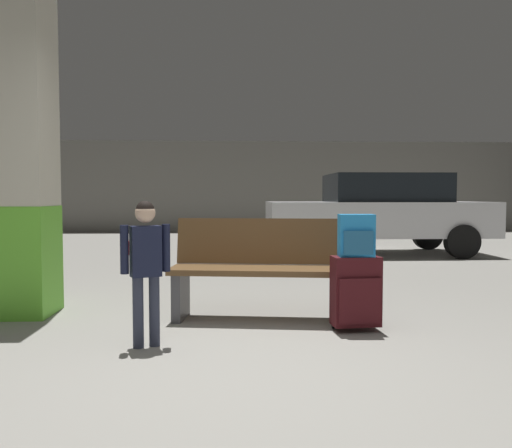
{
  "coord_description": "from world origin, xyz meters",
  "views": [
    {
      "loc": [
        -0.04,
        -3.12,
        1.08
      ],
      "look_at": [
        0.16,
        1.3,
        0.85
      ],
      "focal_mm": 36.16,
      "sensor_mm": 36.0,
      "label": 1
    }
  ],
  "objects_px": {
    "suitcase": "(356,292)",
    "backpack_bright": "(356,236)",
    "bench": "(262,269)",
    "parked_car_near": "(379,212)",
    "child": "(145,257)",
    "structural_pillar": "(19,148)"
  },
  "relations": [
    {
      "from": "child",
      "to": "parked_car_near",
      "type": "distance_m",
      "value": 6.82
    },
    {
      "from": "structural_pillar",
      "to": "backpack_bright",
      "type": "xyz_separation_m",
      "value": [
        2.93,
        -0.72,
        -0.76
      ]
    },
    {
      "from": "backpack_bright",
      "to": "suitcase",
      "type": "bearing_deg",
      "value": 27.17
    },
    {
      "from": "structural_pillar",
      "to": "backpack_bright",
      "type": "relative_size",
      "value": 9.06
    },
    {
      "from": "suitcase",
      "to": "child",
      "type": "height_order",
      "value": "child"
    },
    {
      "from": "suitcase",
      "to": "backpack_bright",
      "type": "relative_size",
      "value": 1.78
    },
    {
      "from": "structural_pillar",
      "to": "parked_car_near",
      "type": "distance_m",
      "value": 6.78
    },
    {
      "from": "structural_pillar",
      "to": "suitcase",
      "type": "xyz_separation_m",
      "value": [
        2.93,
        -0.71,
        -1.21
      ]
    },
    {
      "from": "backpack_bright",
      "to": "child",
      "type": "bearing_deg",
      "value": -167.1
    },
    {
      "from": "backpack_bright",
      "to": "parked_car_near",
      "type": "height_order",
      "value": "parked_car_near"
    },
    {
      "from": "structural_pillar",
      "to": "bench",
      "type": "height_order",
      "value": "structural_pillar"
    },
    {
      "from": "bench",
      "to": "backpack_bright",
      "type": "distance_m",
      "value": 0.93
    },
    {
      "from": "bench",
      "to": "suitcase",
      "type": "relative_size",
      "value": 2.74
    },
    {
      "from": "suitcase",
      "to": "backpack_bright",
      "type": "xyz_separation_m",
      "value": [
        -0.0,
        -0.0,
        0.45
      ]
    },
    {
      "from": "child",
      "to": "parked_car_near",
      "type": "bearing_deg",
      "value": 60.18
    },
    {
      "from": "structural_pillar",
      "to": "child",
      "type": "distance_m",
      "value": 1.92
    },
    {
      "from": "bench",
      "to": "parked_car_near",
      "type": "bearing_deg",
      "value": 63.74
    },
    {
      "from": "bench",
      "to": "child",
      "type": "height_order",
      "value": "child"
    },
    {
      "from": "parked_car_near",
      "to": "suitcase",
      "type": "bearing_deg",
      "value": -107.72
    },
    {
      "from": "suitcase",
      "to": "parked_car_near",
      "type": "relative_size",
      "value": 0.15
    },
    {
      "from": "suitcase",
      "to": "child",
      "type": "xyz_separation_m",
      "value": [
        -1.62,
        -0.37,
        0.33
      ]
    },
    {
      "from": "bench",
      "to": "child",
      "type": "bearing_deg",
      "value": -136.54
    }
  ]
}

